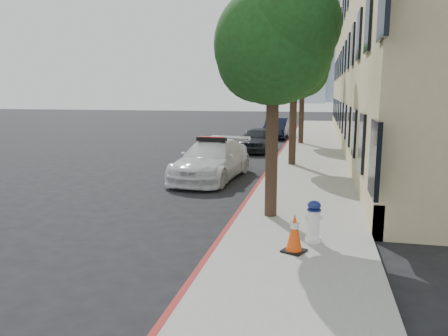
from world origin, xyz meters
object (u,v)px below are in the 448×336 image
traffic_cone (294,233)px  parked_car_far (276,128)px  parked_car_mid (256,139)px  fire_hydrant (314,222)px  police_car (212,160)px

traffic_cone → parked_car_far: bearing=96.6°
parked_car_far → parked_car_mid: bearing=-93.4°
parked_car_far → traffic_cone: (2.59, -22.31, -0.17)m
fire_hydrant → parked_car_far: bearing=83.2°
fire_hydrant → traffic_cone: fire_hydrant is taller
parked_car_far → traffic_cone: bearing=-83.7°
police_car → fire_hydrant: size_ratio=5.88×
parked_car_mid → traffic_cone: 15.43m
parked_car_far → police_car: bearing=-93.6°
police_car → traffic_cone: bearing=-59.4°
parked_car_far → fire_hydrant: bearing=-82.6°
parked_car_mid → parked_car_far: bearing=88.1°
fire_hydrant → parked_car_mid: bearing=88.4°
parked_car_mid → parked_car_far: parked_car_far is taller
parked_car_far → fire_hydrant: parked_car_far is taller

